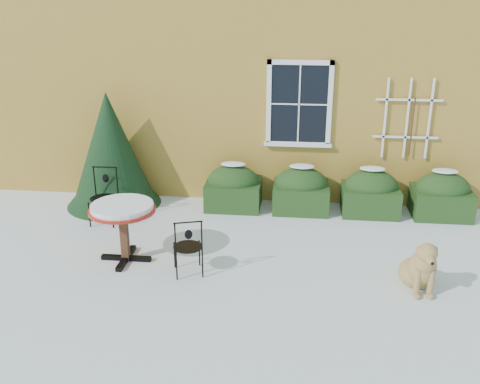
# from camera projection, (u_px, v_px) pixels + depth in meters

# --- Properties ---
(ground) EXTENTS (80.00, 80.00, 0.00)m
(ground) POSITION_uv_depth(u_px,v_px,m) (233.00, 271.00, 8.04)
(ground) COLOR white
(ground) RESTS_ON ground
(house) EXTENTS (12.40, 8.40, 6.40)m
(house) POSITION_uv_depth(u_px,v_px,m) (266.00, 24.00, 13.45)
(house) COLOR gold
(house) RESTS_ON ground
(hedge_row) EXTENTS (4.95, 0.80, 0.91)m
(hedge_row) POSITION_uv_depth(u_px,v_px,m) (336.00, 192.00, 10.11)
(hedge_row) COLOR #193313
(hedge_row) RESTS_ON ground
(evergreen_shrub) EXTENTS (1.83, 1.83, 2.22)m
(evergreen_shrub) POSITION_uv_depth(u_px,v_px,m) (111.00, 161.00, 10.32)
(evergreen_shrub) COLOR black
(evergreen_shrub) RESTS_ON ground
(bistro_table) EXTENTS (1.02, 1.02, 0.94)m
(bistro_table) POSITION_uv_depth(u_px,v_px,m) (123.00, 214.00, 8.10)
(bistro_table) COLOR black
(bistro_table) RESTS_ON ground
(patio_chair_near) EXTENTS (0.50, 0.50, 0.91)m
(patio_chair_near) POSITION_uv_depth(u_px,v_px,m) (188.00, 246.00, 7.81)
(patio_chair_near) COLOR black
(patio_chair_near) RESTS_ON ground
(patio_chair_far) EXTENTS (0.48, 0.48, 1.01)m
(patio_chair_far) POSITION_uv_depth(u_px,v_px,m) (104.00, 196.00, 9.61)
(patio_chair_far) COLOR black
(patio_chair_far) RESTS_ON ground
(dog) EXTENTS (0.56, 0.91, 0.81)m
(dog) POSITION_uv_depth(u_px,v_px,m) (421.00, 269.00, 7.44)
(dog) COLOR tan
(dog) RESTS_ON ground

